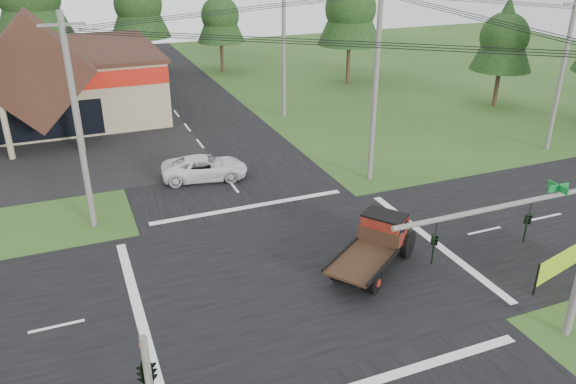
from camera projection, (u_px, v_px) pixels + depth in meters
ground at (300, 272)px, 24.55m from camera, size 120.00×120.00×0.00m
road_ns at (300, 272)px, 24.55m from camera, size 12.00×120.00×0.02m
road_ew at (300, 272)px, 24.54m from camera, size 120.00×12.00×0.02m
traffic_signal_mast at (555, 237)px, 18.38m from camera, size 8.12×0.24×7.00m
traffic_signal_corner at (146, 360)px, 14.35m from camera, size 0.53×2.48×4.40m
utility_pole_nw at (78, 124)px, 26.31m from camera, size 2.00×0.30×10.50m
utility_pole_ne at (376, 83)px, 31.58m from camera, size 2.00×0.30×11.50m
utility_pole_far at (562, 73)px, 36.64m from camera, size 2.00×0.30×10.20m
utility_pole_n at (284, 45)px, 43.44m from camera, size 2.00×0.30×11.20m
tree_row_d at (138, 1)px, 56.87m from camera, size 6.16×6.16×11.11m
tree_row_e at (220, 14)px, 58.48m from camera, size 5.04×5.04×9.09m
tree_side_ne at (351, 6)px, 52.92m from camera, size 6.16×6.16×11.11m
tree_side_e_near at (505, 34)px, 46.11m from camera, size 5.04×5.04×9.09m
antique_flatbed_truck at (373, 246)px, 24.34m from camera, size 5.64×4.85×2.28m
roadside_banner at (565, 263)px, 23.84m from camera, size 4.26×1.22×1.49m
white_pickup at (205, 168)px, 33.77m from camera, size 5.45×3.23×1.42m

